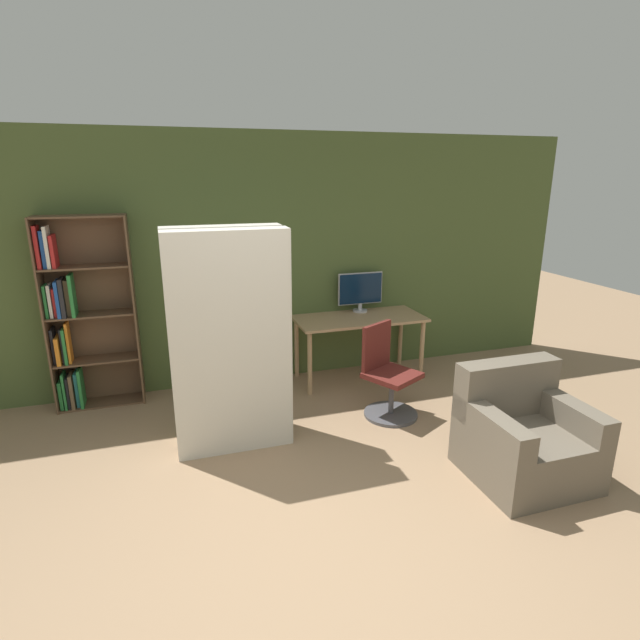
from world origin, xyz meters
TOP-DOWN VIEW (x-y plane):
  - ground_plane at (0.00, 0.00)m, footprint 16.00×16.00m
  - wall_back at (0.00, 3.01)m, footprint 8.00×0.06m
  - desk at (1.30, 2.66)m, footprint 1.44×0.65m
  - monitor at (1.40, 2.88)m, footprint 0.54×0.17m
  - office_chair at (1.23, 1.73)m, footprint 0.60×0.60m
  - bookshelf at (-1.55, 2.86)m, footprint 0.82×0.30m
  - mattress_near at (-0.27, 1.53)m, footprint 0.97×0.22m
  - mattress_far at (-0.27, 1.80)m, footprint 0.97×0.20m
  - armchair at (1.79, 0.50)m, footprint 0.85×0.80m

SIDE VIEW (x-z plane):
  - ground_plane at x=0.00m, z-range 0.00..0.00m
  - armchair at x=1.79m, z-range -0.11..0.74m
  - office_chair at x=1.23m, z-range -0.09..0.80m
  - desk at x=1.30m, z-range 0.28..1.00m
  - bookshelf at x=-1.55m, z-range -0.02..1.88m
  - mattress_far at x=-0.27m, z-range 0.00..1.87m
  - mattress_near at x=-0.27m, z-range 0.00..1.87m
  - monitor at x=1.40m, z-range 0.75..1.21m
  - wall_back at x=0.00m, z-range 0.00..2.70m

